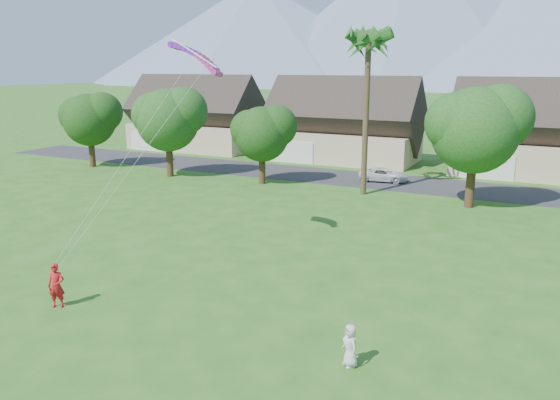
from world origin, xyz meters
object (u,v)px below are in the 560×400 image
Objects in this scene: watcher at (350,345)px; parked_car at (383,175)px; kite_flyer at (56,286)px; parafoil_kite at (198,55)px.

watcher is 0.35× the size of parked_car.
parafoil_kite reaches higher than kite_flyer.
parafoil_kite is at bearing 51.83° from kite_flyer.
watcher is at bearing -21.43° from kite_flyer.
watcher is 30.88m from parked_car.
parafoil_kite reaches higher than parked_car.
parked_car is (4.81, 31.03, -0.36)m from kite_flyer.
kite_flyer is at bearing -132.59° from watcher.
parafoil_kite reaches higher than watcher.
kite_flyer is 0.45× the size of parked_car.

